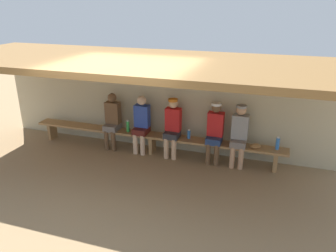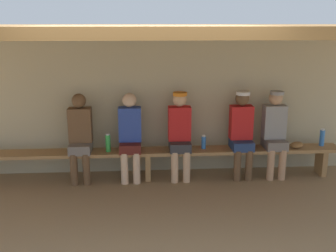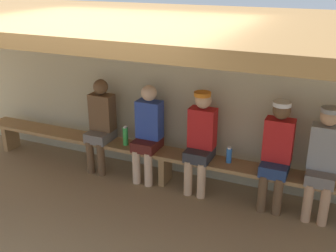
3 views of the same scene
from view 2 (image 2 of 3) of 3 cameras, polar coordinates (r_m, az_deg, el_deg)
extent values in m
plane|color=#937754|center=(4.86, -2.52, -14.38)|extent=(24.00, 24.00, 0.00)
cube|color=#B7AD8C|center=(6.37, -3.08, 3.27)|extent=(8.00, 0.20, 2.20)
cube|color=brown|center=(4.95, -3.03, 13.51)|extent=(8.00, 2.80, 0.12)
cube|color=#9E7547|center=(6.11, -2.93, -3.69)|extent=(6.00, 0.36, 0.05)
cube|color=#9E7547|center=(6.19, -2.90, -5.71)|extent=(0.08, 0.29, 0.41)
cube|color=#9E7547|center=(6.80, 21.03, -4.80)|extent=(0.08, 0.29, 0.41)
cube|color=#333338|center=(6.09, 1.69, -2.81)|extent=(0.32, 0.40, 0.14)
cylinder|color=#DBAD84|center=(6.02, 0.96, -5.92)|extent=(0.11, 0.11, 0.48)
cylinder|color=#DBAD84|center=(6.04, 2.67, -5.87)|extent=(0.11, 0.11, 0.48)
cube|color=red|center=(6.07, 1.64, 0.39)|extent=(0.34, 0.20, 0.52)
sphere|color=#DBAD84|center=(5.99, 1.67, 3.82)|extent=(0.21, 0.21, 0.21)
cylinder|color=orange|center=(5.94, 1.71, 4.60)|extent=(0.21, 0.21, 0.05)
cube|color=slate|center=(6.13, -12.37, -3.03)|extent=(0.32, 0.40, 0.14)
cylinder|color=brown|center=(6.09, -13.27, -6.09)|extent=(0.11, 0.11, 0.48)
cylinder|color=brown|center=(6.06, -11.58, -6.09)|extent=(0.11, 0.11, 0.48)
cube|color=brown|center=(6.12, -12.43, 0.15)|extent=(0.34, 0.20, 0.52)
sphere|color=brown|center=(6.04, -12.62, 3.55)|extent=(0.21, 0.21, 0.21)
cube|color=#591E19|center=(6.06, -5.40, -2.94)|extent=(0.32, 0.40, 0.14)
cylinder|color=beige|center=(6.01, -6.23, -6.05)|extent=(0.11, 0.11, 0.48)
cylinder|color=beige|center=(6.01, -4.51, -6.03)|extent=(0.11, 0.11, 0.48)
cube|color=#2D47A5|center=(6.05, -5.46, 0.27)|extent=(0.34, 0.20, 0.52)
sphere|color=beige|center=(5.97, -5.54, 3.71)|extent=(0.21, 0.21, 0.21)
cube|color=navy|center=(6.25, 10.44, -2.59)|extent=(0.32, 0.40, 0.14)
cylinder|color=brown|center=(6.17, 9.86, -5.62)|extent=(0.11, 0.11, 0.48)
cylinder|color=brown|center=(6.22, 11.48, -5.55)|extent=(0.11, 0.11, 0.48)
cube|color=red|center=(6.24, 10.40, 0.53)|extent=(0.34, 0.20, 0.52)
sphere|color=brown|center=(6.16, 10.56, 3.87)|extent=(0.21, 0.21, 0.21)
cylinder|color=white|center=(6.10, 10.69, 4.62)|extent=(0.21, 0.21, 0.05)
cube|color=slate|center=(6.40, 14.95, -2.45)|extent=(0.32, 0.40, 0.14)
cylinder|color=tan|center=(6.31, 14.46, -5.41)|extent=(0.11, 0.11, 0.48)
cylinder|color=tan|center=(6.37, 16.00, -5.34)|extent=(0.11, 0.11, 0.48)
cube|color=gray|center=(6.38, 14.92, 0.59)|extent=(0.34, 0.20, 0.52)
sphere|color=tan|center=(6.31, 15.14, 3.86)|extent=(0.21, 0.21, 0.21)
cylinder|color=gray|center=(6.25, 15.31, 4.60)|extent=(0.21, 0.21, 0.05)
cylinder|color=green|center=(6.06, -8.56, -2.47)|extent=(0.07, 0.07, 0.26)
cylinder|color=white|center=(6.02, -8.61, -1.19)|extent=(0.05, 0.05, 0.02)
cylinder|color=blue|center=(6.73, 21.15, -1.60)|extent=(0.08, 0.08, 0.25)
cylinder|color=white|center=(6.70, 21.25, -0.47)|extent=(0.05, 0.05, 0.02)
cylinder|color=blue|center=(6.18, 5.11, -2.37)|extent=(0.07, 0.07, 0.19)
cylinder|color=white|center=(6.15, 5.13, -1.42)|extent=(0.05, 0.05, 0.02)
ellipsoid|color=olive|center=(6.52, 17.92, -2.58)|extent=(0.29, 0.28, 0.09)
camera|label=1|loc=(2.89, 106.96, 16.44)|focal=35.21mm
camera|label=3|loc=(2.51, 56.52, 17.36)|focal=43.05mm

